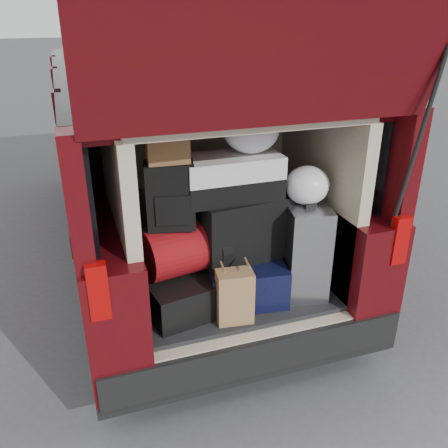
# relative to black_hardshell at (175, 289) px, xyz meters

# --- Properties ---
(ground) EXTENTS (80.00, 80.00, 0.00)m
(ground) POSITION_rel_black_hardshell_xyz_m (0.39, -0.12, -0.66)
(ground) COLOR #3D3D40
(ground) RESTS_ON ground
(minivan) EXTENTS (1.90, 5.35, 2.77)m
(minivan) POSITION_rel_black_hardshell_xyz_m (0.39, 1.73, 0.25)
(minivan) COLOR black
(minivan) RESTS_ON ground
(load_floor) EXTENTS (1.24, 1.05, 0.55)m
(load_floor) POSITION_rel_black_hardshell_xyz_m (0.39, 0.15, -0.39)
(load_floor) COLOR black
(load_floor) RESTS_ON ground
(black_hardshell) EXTENTS (0.50, 0.62, 0.22)m
(black_hardshell) POSITION_rel_black_hardshell_xyz_m (0.00, 0.00, 0.00)
(black_hardshell) COLOR black
(black_hardshell) RESTS_ON load_floor
(navy_hardshell) EXTENTS (0.55, 0.65, 0.26)m
(navy_hardshell) POSITION_rel_black_hardshell_xyz_m (0.45, 0.03, 0.02)
(navy_hardshell) COLOR black
(navy_hardshell) RESTS_ON load_floor
(silver_roller) EXTENTS (0.33, 0.45, 0.61)m
(silver_roller) POSITION_rel_black_hardshell_xyz_m (0.83, -0.08, 0.19)
(silver_roller) COLOR silver
(silver_roller) RESTS_ON load_floor
(kraft_bag) EXTENTS (0.23, 0.16, 0.33)m
(kraft_bag) POSITION_rel_black_hardshell_xyz_m (0.30, -0.27, 0.05)
(kraft_bag) COLOR #9E7747
(kraft_bag) RESTS_ON load_floor
(red_duffel) EXTENTS (0.53, 0.40, 0.31)m
(red_duffel) POSITION_rel_black_hardshell_xyz_m (0.07, 0.01, 0.27)
(red_duffel) COLOR maroon
(red_duffel) RESTS_ON black_hardshell
(black_soft_case) EXTENTS (0.60, 0.40, 0.40)m
(black_soft_case) POSITION_rel_black_hardshell_xyz_m (0.45, 0.05, 0.35)
(black_soft_case) COLOR black
(black_soft_case) RESTS_ON navy_hardshell
(backpack) EXTENTS (0.30, 0.21, 0.39)m
(backpack) POSITION_rel_black_hardshell_xyz_m (0.00, 0.01, 0.62)
(backpack) COLOR black
(backpack) RESTS_ON red_duffel
(twotone_duffel) EXTENTS (0.59, 0.31, 0.26)m
(twotone_duffel) POSITION_rel_black_hardshell_xyz_m (0.38, 0.05, 0.68)
(twotone_duffel) COLOR silver
(twotone_duffel) RESTS_ON black_soft_case
(grocery_sack_lower) EXTENTS (0.24, 0.20, 0.21)m
(grocery_sack_lower) POSITION_rel_black_hardshell_xyz_m (0.00, 0.04, 0.92)
(grocery_sack_lower) COLOR brown
(grocery_sack_lower) RESTS_ON backpack
(plastic_bag_center) EXTENTS (0.33, 0.31, 0.27)m
(plastic_bag_center) POSITION_rel_black_hardshell_xyz_m (0.51, 0.07, 0.94)
(plastic_bag_center) COLOR white
(plastic_bag_center) RESTS_ON twotone_duffel
(plastic_bag_right) EXTENTS (0.27, 0.25, 0.24)m
(plastic_bag_right) POSITION_rel_black_hardshell_xyz_m (0.83, -0.08, 0.62)
(plastic_bag_right) COLOR white
(plastic_bag_right) RESTS_ON silver_roller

